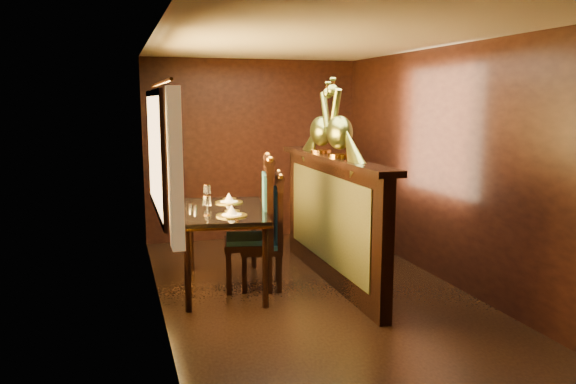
% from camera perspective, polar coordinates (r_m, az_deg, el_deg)
% --- Properties ---
extents(ground, '(5.00, 5.00, 0.00)m').
position_cam_1_polar(ground, '(5.81, 2.45, -10.18)').
color(ground, black).
rests_on(ground, ground).
extents(room_shell, '(3.04, 5.04, 2.52)m').
position_cam_1_polar(room_shell, '(5.48, 1.65, 5.58)').
color(room_shell, black).
rests_on(room_shell, ground).
extents(partition, '(0.26, 2.70, 1.36)m').
position_cam_1_polar(partition, '(6.00, 4.42, -2.50)').
color(partition, black).
rests_on(partition, ground).
extents(dining_table, '(1.06, 1.53, 1.04)m').
position_cam_1_polar(dining_table, '(5.80, -6.57, -2.44)').
color(dining_table, black).
rests_on(dining_table, ground).
extents(chair_left, '(0.53, 0.55, 1.22)m').
position_cam_1_polar(chair_left, '(5.81, -1.62, -3.63)').
color(chair_left, black).
rests_on(chair_left, ground).
extents(chair_right, '(0.59, 0.61, 1.40)m').
position_cam_1_polar(chair_right, '(5.79, -2.80, -2.76)').
color(chair_right, black).
rests_on(chair_right, ground).
extents(peacock_left, '(0.26, 0.68, 0.81)m').
position_cam_1_polar(peacock_left, '(5.71, 5.28, 7.54)').
color(peacock_left, '#1B5134').
rests_on(peacock_left, partition).
extents(peacock_right, '(0.24, 0.65, 0.78)m').
position_cam_1_polar(peacock_right, '(6.19, 3.42, 7.53)').
color(peacock_right, '#1B5134').
rests_on(peacock_right, partition).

